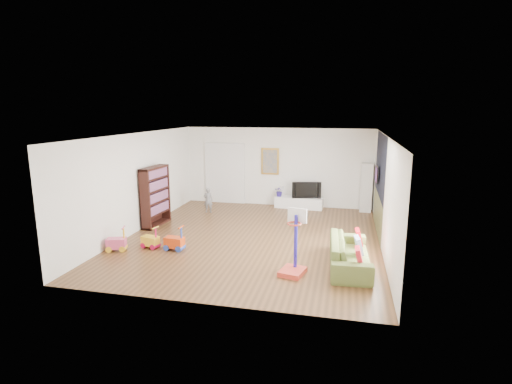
% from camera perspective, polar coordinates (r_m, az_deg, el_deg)
% --- Properties ---
extents(floor, '(6.50, 7.50, 0.00)m').
position_cam_1_polar(floor, '(10.61, -0.48, -6.52)').
color(floor, brown).
rests_on(floor, ground).
extents(ceiling, '(6.50, 7.50, 0.00)m').
position_cam_1_polar(ceiling, '(10.09, -0.51, 8.18)').
color(ceiling, white).
rests_on(ceiling, ground).
extents(wall_back, '(6.50, 0.00, 2.70)m').
position_cam_1_polar(wall_back, '(13.89, 3.07, 3.57)').
color(wall_back, white).
rests_on(wall_back, ground).
extents(wall_front, '(6.50, 0.00, 2.70)m').
position_cam_1_polar(wall_front, '(6.78, -7.83, -5.36)').
color(wall_front, silver).
rests_on(wall_front, ground).
extents(wall_left, '(0.00, 7.50, 2.70)m').
position_cam_1_polar(wall_left, '(11.45, -16.54, 1.32)').
color(wall_left, silver).
rests_on(wall_left, ground).
extents(wall_right, '(0.00, 7.50, 2.70)m').
position_cam_1_polar(wall_right, '(10.05, 17.86, -0.18)').
color(wall_right, silver).
rests_on(wall_right, ground).
extents(navy_accent, '(0.01, 3.20, 1.70)m').
position_cam_1_polar(navy_accent, '(11.34, 17.36, 3.73)').
color(navy_accent, black).
rests_on(navy_accent, wall_right).
extents(olive_wainscot, '(0.01, 3.20, 1.00)m').
position_cam_1_polar(olive_wainscot, '(11.59, 16.95, -2.88)').
color(olive_wainscot, brown).
rests_on(olive_wainscot, wall_right).
extents(doorway, '(1.45, 0.06, 2.10)m').
position_cam_1_polar(doorway, '(14.34, -4.48, 2.60)').
color(doorway, white).
rests_on(doorway, ground).
extents(painting_back, '(0.62, 0.06, 0.92)m').
position_cam_1_polar(painting_back, '(13.87, 2.03, 4.40)').
color(painting_back, gold).
rests_on(painting_back, wall_back).
extents(artwork_right, '(0.04, 0.56, 0.46)m').
position_cam_1_polar(artwork_right, '(11.57, 16.88, 2.41)').
color(artwork_right, '#7F3F8C').
rests_on(artwork_right, wall_right).
extents(media_console, '(1.65, 0.51, 0.38)m').
position_cam_1_polar(media_console, '(13.70, 6.13, -1.54)').
color(media_console, white).
rests_on(media_console, ground).
extents(tall_cabinet, '(0.39, 0.39, 1.61)m').
position_cam_1_polar(tall_cabinet, '(13.57, 15.48, 0.62)').
color(tall_cabinet, white).
rests_on(tall_cabinet, ground).
extents(bookshelf, '(0.38, 1.20, 1.72)m').
position_cam_1_polar(bookshelf, '(11.88, -14.18, -0.59)').
color(bookshelf, black).
rests_on(bookshelf, ground).
extents(sofa, '(0.92, 2.13, 0.61)m').
position_cam_1_polar(sofa, '(8.88, 13.26, -8.49)').
color(sofa, '#5C6C31').
rests_on(sofa, ground).
extents(basketball_hoop, '(0.58, 0.66, 1.36)m').
position_cam_1_polar(basketball_hoop, '(8.18, 5.32, -7.21)').
color(basketball_hoop, '#C23929').
rests_on(basketball_hoop, ground).
extents(ride_on_yellow, '(0.45, 0.33, 0.54)m').
position_cam_1_polar(ride_on_yellow, '(10.12, -14.88, -6.25)').
color(ride_on_yellow, yellow).
rests_on(ride_on_yellow, ground).
extents(ride_on_orange, '(0.46, 0.30, 0.60)m').
position_cam_1_polar(ride_on_orange, '(9.82, -11.61, -6.46)').
color(ride_on_orange, '#E14212').
rests_on(ride_on_orange, ground).
extents(ride_on_pink, '(0.50, 0.39, 0.59)m').
position_cam_1_polar(ride_on_pink, '(10.14, -19.36, -6.36)').
color(ride_on_pink, '#E64E7F').
rests_on(ride_on_pink, ground).
extents(child, '(0.33, 0.24, 0.82)m').
position_cam_1_polar(child, '(13.10, -6.85, -1.19)').
color(child, slate).
rests_on(child, ground).
extents(tv, '(0.98, 0.33, 0.56)m').
position_cam_1_polar(tv, '(13.58, 7.19, 0.35)').
color(tv, black).
rests_on(tv, media_console).
extents(vase_plant, '(0.40, 0.37, 0.37)m').
position_cam_1_polar(vase_plant, '(13.73, 3.39, 0.14)').
color(vase_plant, navy).
rests_on(vase_plant, media_console).
extents(pillow_left, '(0.09, 0.35, 0.35)m').
position_cam_1_polar(pillow_left, '(8.22, 14.51, -8.92)').
color(pillow_left, red).
rests_on(pillow_left, sofa).
extents(pillow_center, '(0.15, 0.38, 0.37)m').
position_cam_1_polar(pillow_center, '(8.86, 14.46, -7.39)').
color(pillow_center, white).
rests_on(pillow_center, sofa).
extents(pillow_right, '(0.12, 0.36, 0.36)m').
position_cam_1_polar(pillow_right, '(9.41, 14.49, -6.25)').
color(pillow_right, '#B60912').
rests_on(pillow_right, sofa).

